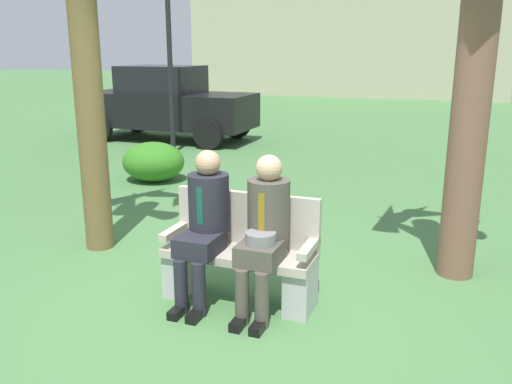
{
  "coord_description": "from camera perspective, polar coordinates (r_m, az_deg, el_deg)",
  "views": [
    {
      "loc": [
        1.66,
        -3.71,
        2.07
      ],
      "look_at": [
        0.06,
        0.56,
        0.85
      ],
      "focal_mm": 37.99,
      "sensor_mm": 36.0,
      "label": 1
    }
  ],
  "objects": [
    {
      "name": "seated_man_left",
      "position": [
        4.46,
        -5.47,
        -2.87
      ],
      "size": [
        0.34,
        0.72,
        1.27
      ],
      "color": "#23232D",
      "rests_on": "ground"
    },
    {
      "name": "parked_car_near",
      "position": [
        12.69,
        -9.34,
        9.18
      ],
      "size": [
        3.91,
        1.71,
        1.68
      ],
      "color": "black",
      "rests_on": "ground"
    },
    {
      "name": "street_lamp",
      "position": [
        11.0,
        -9.15,
        15.75
      ],
      "size": [
        0.24,
        0.24,
        3.7
      ],
      "color": "black",
      "rests_on": "ground"
    },
    {
      "name": "park_bench",
      "position": [
        4.56,
        -1.56,
        -6.66
      ],
      "size": [
        1.27,
        0.44,
        0.9
      ],
      "color": "#B7AD9E",
      "rests_on": "ground"
    },
    {
      "name": "seated_man_right",
      "position": [
        4.26,
        0.91,
        -3.72
      ],
      "size": [
        0.34,
        0.72,
        1.27
      ],
      "color": "#4C473D",
      "rests_on": "ground"
    },
    {
      "name": "shrub_near_bench",
      "position": [
        8.8,
        -10.75,
        3.16
      ],
      "size": [
        1.0,
        0.92,
        0.63
      ],
      "primitive_type": "ellipsoid",
      "color": "#347920",
      "rests_on": "ground"
    },
    {
      "name": "ground_plane",
      "position": [
        4.56,
        -3.26,
        -12.04
      ],
      "size": [
        80.0,
        80.0,
        0.0
      ],
      "primitive_type": "plane",
      "color": "#487742"
    }
  ]
}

